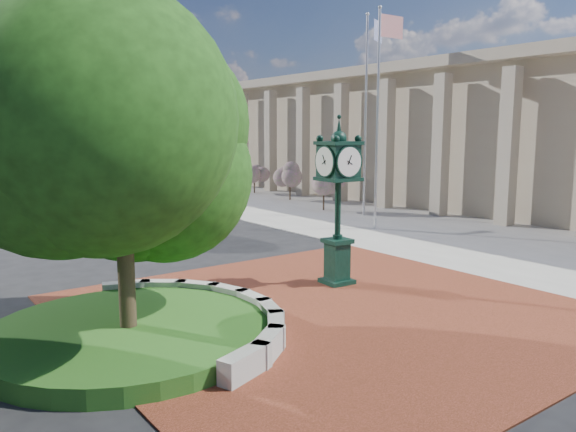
# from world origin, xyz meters

# --- Properties ---
(ground) EXTENTS (200.00, 200.00, 0.00)m
(ground) POSITION_xyz_m (0.00, 0.00, 0.00)
(ground) COLOR black
(ground) RESTS_ON ground
(plaza) EXTENTS (12.00, 12.00, 0.04)m
(plaza) POSITION_xyz_m (0.00, -1.00, 0.02)
(plaza) COLOR maroon
(plaza) RESTS_ON ground
(sidewalk) EXTENTS (20.00, 50.00, 0.04)m
(sidewalk) POSITION_xyz_m (16.00, 10.00, 0.02)
(sidewalk) COLOR #9E9B93
(sidewalk) RESTS_ON ground
(planter_wall) EXTENTS (2.96, 6.77, 0.54)m
(planter_wall) POSITION_xyz_m (-2.71, -0.00, 0.27)
(planter_wall) COLOR #9E9B93
(planter_wall) RESTS_ON ground
(grass_bed) EXTENTS (6.10, 6.10, 0.40)m
(grass_bed) POSITION_xyz_m (-5.00, 0.00, 0.20)
(grass_bed) COLOR #164E16
(grass_bed) RESTS_ON ground
(civic_building) EXTENTS (17.35, 44.00, 8.60)m
(civic_building) POSITION_xyz_m (23.60, 12.00, 4.33)
(civic_building) COLOR tan
(civic_building) RESTS_ON ground
(tree_planter) EXTENTS (5.20, 5.20, 6.33)m
(tree_planter) POSITION_xyz_m (-5.00, 0.00, 3.72)
(tree_planter) COLOR #38281C
(tree_planter) RESTS_ON ground
(tree_street) EXTENTS (4.40, 4.40, 5.45)m
(tree_street) POSITION_xyz_m (-4.00, 18.00, 3.24)
(tree_street) COLOR #38281C
(tree_street) RESTS_ON ground
(post_clock) EXTENTS (1.10, 1.10, 4.97)m
(post_clock) POSITION_xyz_m (1.81, 0.88, 2.73)
(post_clock) COLOR black
(post_clock) RESTS_ON ground
(parked_car) EXTENTS (2.78, 4.42, 1.40)m
(parked_car) POSITION_xyz_m (2.41, 41.15, 0.70)
(parked_car) COLOR #60210D
(parked_car) RESTS_ON ground
(flagpole_a) EXTENTS (1.59, 0.18, 10.14)m
(flagpole_a) POSITION_xyz_m (9.66, 7.04, 5.20)
(flagpole_a) COLOR silver
(flagpole_a) RESTS_ON ground
(flagpole_b) EXTENTS (1.58, 0.77, 10.71)m
(flagpole_b) POSITION_xyz_m (12.25, 10.45, 5.49)
(flagpole_b) COLOR silver
(flagpole_b) RESTS_ON ground
(street_lamp_near) EXTENTS (2.05, 0.79, 9.36)m
(street_lamp_near) POSITION_xyz_m (0.92, 22.81, 5.49)
(street_lamp_near) COLOR slate
(street_lamp_near) RESTS_ON ground
(shrub_near) EXTENTS (1.20, 1.20, 2.20)m
(shrub_near) POSITION_xyz_m (11.78, 13.28, 1.59)
(shrub_near) COLOR #38281C
(shrub_near) RESTS_ON ground
(shrub_mid) EXTENTS (1.20, 1.20, 2.20)m
(shrub_mid) POSITION_xyz_m (13.18, 18.42, 1.59)
(shrub_mid) COLOR #38281C
(shrub_mid) RESTS_ON ground
(shrub_far) EXTENTS (1.20, 1.20, 2.20)m
(shrub_far) POSITION_xyz_m (13.62, 23.44, 1.59)
(shrub_far) COLOR #38281C
(shrub_far) RESTS_ON ground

